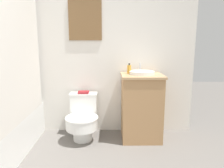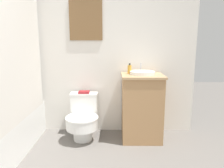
{
  "view_description": "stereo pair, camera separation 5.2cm",
  "coord_description": "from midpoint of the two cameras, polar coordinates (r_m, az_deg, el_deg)",
  "views": [
    {
      "loc": [
        0.42,
        -1.02,
        1.32
      ],
      "look_at": [
        0.44,
        1.62,
        0.8
      ],
      "focal_mm": 35.0,
      "sensor_mm": 36.0,
      "label": 1
    },
    {
      "loc": [
        0.48,
        -1.02,
        1.32
      ],
      "look_at": [
        0.44,
        1.62,
        0.8
      ],
      "focal_mm": 35.0,
      "sensor_mm": 36.0,
      "label": 2
    }
  ],
  "objects": [
    {
      "name": "vanity",
      "position": [
        2.98,
        8.22,
        -5.94
      ],
      "size": [
        0.54,
        0.51,
        0.89
      ],
      "color": "#AD7F51",
      "rests_on": "ground_plane"
    },
    {
      "name": "book_on_tank",
      "position": [
        3.07,
        -6.85,
        -2.12
      ],
      "size": [
        0.15,
        0.13,
        0.02
      ],
      "color": "maroon",
      "rests_on": "toilet"
    },
    {
      "name": "shower_area",
      "position": [
        2.87,
        -26.2,
        -11.16
      ],
      "size": [
        0.56,
        1.49,
        1.98
      ],
      "color": "white",
      "rests_on": "ground_plane"
    },
    {
      "name": "wall_back",
      "position": [
        3.15,
        -7.6,
        9.94
      ],
      "size": [
        3.23,
        0.07,
        2.5
      ],
      "color": "white",
      "rests_on": "ground_plane"
    },
    {
      "name": "soap_bottle",
      "position": [
        2.95,
        5.13,
        3.88
      ],
      "size": [
        0.05,
        0.05,
        0.14
      ],
      "color": "gold",
      "rests_on": "vanity"
    },
    {
      "name": "toilet",
      "position": [
        3.03,
        -7.07,
        -8.84
      ],
      "size": [
        0.43,
        0.55,
        0.6
      ],
      "color": "white",
      "rests_on": "ground_plane"
    },
    {
      "name": "sink",
      "position": [
        2.91,
        8.42,
        2.95
      ],
      "size": [
        0.33,
        0.37,
        0.13
      ],
      "color": "white",
      "rests_on": "vanity"
    }
  ]
}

